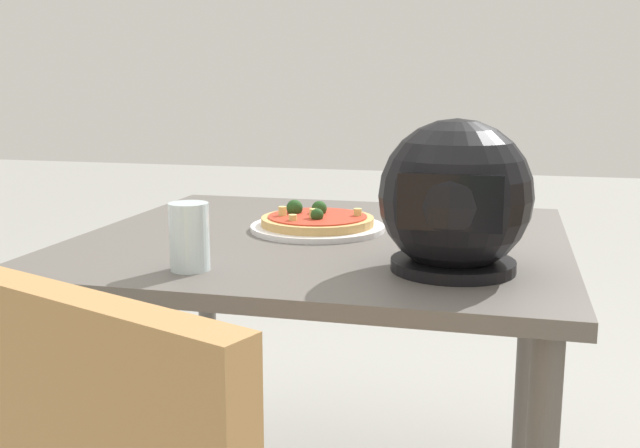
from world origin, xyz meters
TOP-DOWN VIEW (x-y plane):
  - dining_table at (0.00, 0.00)m, footprint 1.02×0.95m
  - pizza_plate at (0.03, -0.05)m, footprint 0.30×0.30m
  - pizza at (0.03, -0.06)m, footprint 0.25×0.25m
  - motorcycle_helmet at (-0.29, 0.23)m, footprint 0.26×0.26m
  - drinking_glass at (0.15, 0.34)m, footprint 0.07×0.07m

SIDE VIEW (x-z plane):
  - dining_table at x=0.00m, z-range 0.27..0.98m
  - pizza_plate at x=0.03m, z-range 0.71..0.72m
  - pizza at x=0.03m, z-range 0.70..0.75m
  - drinking_glass at x=0.15m, z-range 0.71..0.82m
  - motorcycle_helmet at x=-0.29m, z-range 0.70..0.96m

